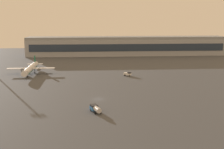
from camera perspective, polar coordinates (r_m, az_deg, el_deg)
ground_plane at (r=116.56m, az=-2.81°, el=-4.92°), size 416.00×416.00×0.00m
terminal_building at (r=255.64m, az=2.96°, el=5.73°), size 174.23×22.40×16.40m
airplane_taxiway_distant at (r=173.99m, az=-15.96°, el=1.20°), size 27.66×35.60×9.15m
baggage_tractor at (r=162.64m, az=3.17°, el=0.13°), size 4.58×3.40×2.25m
fuel_truck at (r=100.34m, az=-3.32°, el=-6.79°), size 4.23×6.63×2.35m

